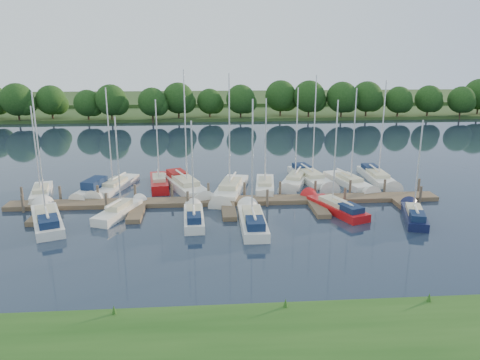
{
  "coord_description": "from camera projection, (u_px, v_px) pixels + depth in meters",
  "views": [
    {
      "loc": [
        -1.94,
        -33.52,
        13.69
      ],
      "look_at": [
        1.2,
        8.0,
        2.2
      ],
      "focal_mm": 35.0,
      "sensor_mm": 36.0,
      "label": 1
    }
  ],
  "objects": [
    {
      "name": "sailboat_s_4",
      "position": [
        335.0,
        208.0,
        41.4
      ],
      "size": [
        4.23,
        7.85,
        10.12
      ],
      "rotation": [
        0.0,
        0.0,
        0.38
      ],
      "color": "#B01012",
      "rests_on": "ground"
    },
    {
      "name": "sailboat_n_7",
      "position": [
        296.0,
        181.0,
        50.19
      ],
      "size": [
        4.51,
        8.2,
        10.52
      ],
      "rotation": [
        0.0,
        0.0,
        2.75
      ],
      "color": "silver",
      "rests_on": "ground"
    },
    {
      "name": "distant_hill",
      "position": [
        211.0,
        99.0,
        131.94
      ],
      "size": [
        220.0,
        40.0,
        1.4
      ],
      "primitive_type": "cube",
      "color": "#324E22",
      "rests_on": "ground"
    },
    {
      "name": "dock",
      "position": [
        228.0,
        203.0,
        42.97
      ],
      "size": [
        40.0,
        6.0,
        0.4
      ],
      "color": "#4F3F2C",
      "rests_on": "ground"
    },
    {
      "name": "sailboat_n_6",
      "position": [
        265.0,
        186.0,
        48.05
      ],
      "size": [
        2.63,
        7.65,
        9.61
      ],
      "rotation": [
        0.0,
        0.0,
        3.01
      ],
      "color": "silver",
      "rests_on": "ground"
    },
    {
      "name": "sailboat_s_2",
      "position": [
        194.0,
        218.0,
        38.71
      ],
      "size": [
        1.82,
        6.71,
        8.81
      ],
      "rotation": [
        0.0,
        0.0,
        0.04
      ],
      "color": "silver",
      "rests_on": "ground"
    },
    {
      "name": "sailboat_n_0",
      "position": [
        41.0,
        194.0,
        45.49
      ],
      "size": [
        3.04,
        7.24,
        9.18
      ],
      "rotation": [
        0.0,
        0.0,
        3.37
      ],
      "color": "silver",
      "rests_on": "ground"
    },
    {
      "name": "sailboat_n_5",
      "position": [
        230.0,
        191.0,
        46.47
      ],
      "size": [
        4.12,
        9.66,
        12.21
      ],
      "rotation": [
        0.0,
        0.0,
        2.9
      ],
      "color": "silver",
      "rests_on": "ground"
    },
    {
      "name": "far_shore",
      "position": [
        213.0,
        111.0,
        108.01
      ],
      "size": [
        180.0,
        30.0,
        0.6
      ],
      "primitive_type": "cube",
      "color": "#274119",
      "rests_on": "ground"
    },
    {
      "name": "sailboat_n_10",
      "position": [
        377.0,
        178.0,
        51.28
      ],
      "size": [
        2.25,
        8.9,
        11.2
      ],
      "rotation": [
        0.0,
        0.0,
        3.12
      ],
      "color": "silver",
      "rests_on": "ground"
    },
    {
      "name": "sailboat_s_3",
      "position": [
        252.0,
        222.0,
        37.8
      ],
      "size": [
        1.97,
        8.17,
        10.65
      ],
      "rotation": [
        0.0,
        0.0,
        -0.0
      ],
      "color": "silver",
      "rests_on": "ground"
    },
    {
      "name": "sailboat_n_9",
      "position": [
        349.0,
        183.0,
        49.3
      ],
      "size": [
        3.64,
        8.38,
        10.56
      ],
      "rotation": [
        0.0,
        0.0,
        3.39
      ],
      "color": "silver",
      "rests_on": "ground"
    },
    {
      "name": "sailboat_n_2",
      "position": [
        114.0,
        187.0,
        47.85
      ],
      "size": [
        3.97,
        8.52,
        10.67
      ],
      "rotation": [
        0.0,
        0.0,
        2.85
      ],
      "color": "silver",
      "rests_on": "ground"
    },
    {
      "name": "sailboat_n_4",
      "position": [
        186.0,
        187.0,
        47.73
      ],
      "size": [
        5.24,
        9.74,
        12.51
      ],
      "rotation": [
        0.0,
        0.0,
        3.52
      ],
      "color": "silver",
      "rests_on": "ground"
    },
    {
      "name": "motorboat",
      "position": [
        94.0,
        190.0,
        46.36
      ],
      "size": [
        3.16,
        6.29,
        1.85
      ],
      "rotation": [
        0.0,
        0.0,
        2.86
      ],
      "color": "silver",
      "rests_on": "ground"
    },
    {
      "name": "mooring_pilings",
      "position": [
        227.0,
        195.0,
        43.95
      ],
      "size": [
        38.24,
        2.84,
        2.0
      ],
      "color": "#473D33",
      "rests_on": "ground"
    },
    {
      "name": "sailboat_s_0",
      "position": [
        47.0,
        220.0,
        38.28
      ],
      "size": [
        4.65,
        8.63,
        11.14
      ],
      "rotation": [
        0.0,
        0.0,
        0.38
      ],
      "color": "silver",
      "rests_on": "ground"
    },
    {
      "name": "treeline",
      "position": [
        207.0,
        100.0,
        94.77
      ],
      "size": [
        144.15,
        9.05,
        8.28
      ],
      "color": "#38281C",
      "rests_on": "ground"
    },
    {
      "name": "ground",
      "position": [
        232.0,
        235.0,
        36.0
      ],
      "size": [
        260.0,
        260.0,
        0.0
      ],
      "primitive_type": "plane",
      "color": "#182131",
      "rests_on": "ground"
    },
    {
      "name": "sailboat_s_1",
      "position": [
        120.0,
        212.0,
        40.28
      ],
      "size": [
        3.61,
        6.71,
        8.95
      ],
      "rotation": [
        0.0,
        0.0,
        -0.38
      ],
      "color": "silver",
      "rests_on": "ground"
    },
    {
      "name": "sailboat_n_8",
      "position": [
        311.0,
        178.0,
        51.05
      ],
      "size": [
        3.61,
        9.44,
        11.77
      ],
      "rotation": [
        0.0,
        0.0,
        3.32
      ],
      "color": "silver",
      "rests_on": "ground"
    },
    {
      "name": "sailboat_s_5",
      "position": [
        414.0,
        216.0,
        39.26
      ],
      "size": [
        3.2,
        6.73,
        8.75
      ],
      "rotation": [
        0.0,
        0.0,
        -0.3
      ],
      "color": "#101436",
      "rests_on": "ground"
    },
    {
      "name": "sailboat_n_3",
      "position": [
        159.0,
        183.0,
        49.28
      ],
      "size": [
        2.51,
        7.39,
        9.39
      ],
      "rotation": [
        0.0,
        0.0,
        3.27
      ],
      "color": "#B01012",
      "rests_on": "ground"
    }
  ]
}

